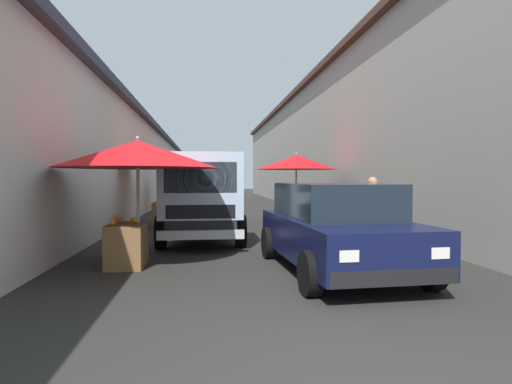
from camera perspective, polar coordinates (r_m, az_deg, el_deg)
ground at (r=15.93m, az=-2.89°, el=-3.67°), size 90.00×90.00×0.00m
building_left_whitewash at (r=19.09m, az=-25.57°, el=3.53°), size 49.80×7.50×4.28m
building_right_concrete at (r=19.94m, az=17.90°, el=6.27°), size 49.80×7.50×6.18m
fruit_stall_mid_lane at (r=7.74m, az=-15.82°, el=3.77°), size 2.87×2.87×2.28m
fruit_stall_near_right at (r=19.28m, az=-9.45°, el=1.95°), size 2.61×2.61×2.09m
fruit_stall_near_left at (r=14.45m, az=5.37°, el=3.25°), size 2.72×2.72×2.40m
fruit_stall_far_left at (r=14.16m, az=-12.92°, el=2.73°), size 2.83×2.83×2.30m
hatchback_car at (r=7.11m, az=10.73°, el=-4.63°), size 4.00×2.10×1.45m
delivery_truck at (r=10.04m, az=-7.39°, el=-0.99°), size 4.92×1.97×2.08m
vendor_by_crates at (r=13.38m, az=-5.99°, el=-0.74°), size 0.35×0.61×1.61m
vendor_in_shade at (r=9.41m, az=15.44°, el=-2.10°), size 0.53×0.42×1.57m
parked_scooter at (r=10.22m, az=13.00°, el=-4.30°), size 1.69×0.32×1.14m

